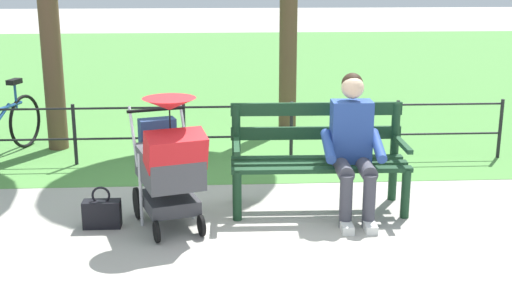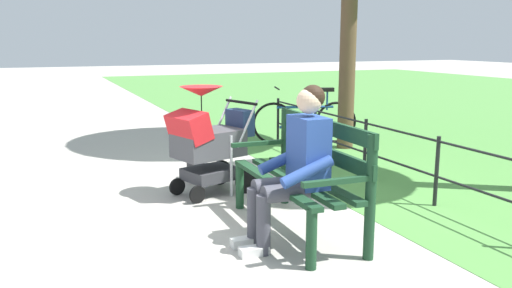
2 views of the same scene
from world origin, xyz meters
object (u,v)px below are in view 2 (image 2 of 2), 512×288
(person_on_bench, at_px, (296,162))
(bicycle, at_px, (305,121))
(stroller, at_px, (208,139))
(handbag, at_px, (196,170))
(park_bench, at_px, (304,170))

(person_on_bench, bearing_deg, bicycle, -29.00)
(person_on_bench, bearing_deg, stroller, 7.49)
(handbag, distance_m, bicycle, 2.70)
(bicycle, bearing_deg, stroller, 132.87)
(person_on_bench, height_order, bicycle, person_on_bench)
(stroller, xyz_separation_m, bicycle, (2.10, -2.27, -0.23))
(handbag, relative_size, bicycle, 0.23)
(park_bench, height_order, handbag, park_bench)
(stroller, bearing_deg, person_on_bench, -172.51)
(person_on_bench, bearing_deg, handbag, 4.59)
(stroller, height_order, handbag, stroller)
(park_bench, distance_m, stroller, 1.40)
(person_on_bench, xyz_separation_m, stroller, (1.60, 0.21, -0.08))
(stroller, xyz_separation_m, handbag, (0.59, -0.03, -0.47))
(stroller, distance_m, bicycle, 3.10)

